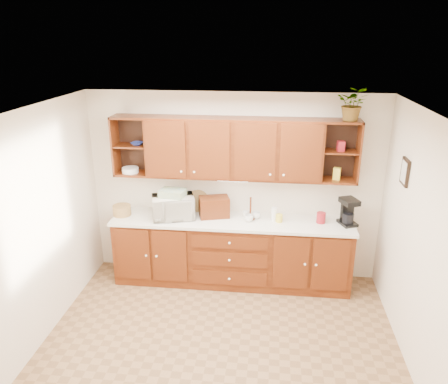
% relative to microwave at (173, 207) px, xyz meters
% --- Properties ---
extents(floor, '(4.00, 4.00, 0.00)m').
position_rel_microwave_xyz_m(floor, '(0.80, -1.43, -1.09)').
color(floor, olive).
rests_on(floor, ground).
extents(ceiling, '(4.00, 4.00, 0.00)m').
position_rel_microwave_xyz_m(ceiling, '(0.80, -1.43, 1.51)').
color(ceiling, white).
rests_on(ceiling, back_wall).
extents(back_wall, '(4.00, 0.00, 4.00)m').
position_rel_microwave_xyz_m(back_wall, '(0.80, 0.32, 0.21)').
color(back_wall, '#F1E3CB').
rests_on(back_wall, floor).
extents(left_wall, '(0.00, 3.50, 3.50)m').
position_rel_microwave_xyz_m(left_wall, '(-1.20, -1.43, 0.21)').
color(left_wall, '#F1E3CB').
rests_on(left_wall, floor).
extents(right_wall, '(0.00, 3.50, 3.50)m').
position_rel_microwave_xyz_m(right_wall, '(2.80, -1.43, 0.21)').
color(right_wall, '#F1E3CB').
rests_on(right_wall, floor).
extents(base_cabinets, '(3.20, 0.60, 0.90)m').
position_rel_microwave_xyz_m(base_cabinets, '(0.80, 0.02, -0.64)').
color(base_cabinets, '#391306').
rests_on(base_cabinets, floor).
extents(countertop, '(3.24, 0.64, 0.04)m').
position_rel_microwave_xyz_m(countertop, '(0.80, 0.01, -0.17)').
color(countertop, silver).
rests_on(countertop, base_cabinets).
extents(upper_cabinets, '(3.20, 0.33, 0.80)m').
position_rel_microwave_xyz_m(upper_cabinets, '(0.81, 0.16, 0.80)').
color(upper_cabinets, '#391306').
rests_on(upper_cabinets, back_wall).
extents(undercabinet_light, '(0.40, 0.05, 0.02)m').
position_rel_microwave_xyz_m(undercabinet_light, '(0.80, 0.11, 0.38)').
color(undercabinet_light, white).
rests_on(undercabinet_light, upper_cabinets).
extents(framed_picture, '(0.03, 0.24, 0.30)m').
position_rel_microwave_xyz_m(framed_picture, '(2.78, -0.53, 0.76)').
color(framed_picture, black).
rests_on(framed_picture, right_wall).
extents(wicker_basket, '(0.29, 0.29, 0.14)m').
position_rel_microwave_xyz_m(wicker_basket, '(-0.72, 0.01, -0.08)').
color(wicker_basket, '#A57944').
rests_on(wicker_basket, countertop).
extents(microwave, '(0.64, 0.52, 0.31)m').
position_rel_microwave_xyz_m(microwave, '(0.00, 0.00, 0.00)').
color(microwave, beige).
rests_on(microwave, countertop).
extents(towel_stack, '(0.36, 0.28, 0.10)m').
position_rel_microwave_xyz_m(towel_stack, '(0.00, 0.00, 0.20)').
color(towel_stack, '#C7BE5D').
rests_on(towel_stack, microwave).
extents(wine_bottle, '(0.08, 0.08, 0.29)m').
position_rel_microwave_xyz_m(wine_bottle, '(-0.07, 0.08, -0.01)').
color(wine_bottle, black).
rests_on(wine_bottle, countertop).
extents(woven_tray, '(0.32, 0.12, 0.31)m').
position_rel_microwave_xyz_m(woven_tray, '(0.29, 0.26, -0.14)').
color(woven_tray, '#A57944').
rests_on(woven_tray, countertop).
extents(bread_box, '(0.45, 0.35, 0.28)m').
position_rel_microwave_xyz_m(bread_box, '(0.54, 0.10, -0.01)').
color(bread_box, '#391306').
rests_on(bread_box, countertop).
extents(mug_tree, '(0.29, 0.29, 0.31)m').
position_rel_microwave_xyz_m(mug_tree, '(1.04, 0.07, -0.10)').
color(mug_tree, '#391306').
rests_on(mug_tree, countertop).
extents(canister_red, '(0.15, 0.15, 0.14)m').
position_rel_microwave_xyz_m(canister_red, '(1.97, 0.05, -0.08)').
color(canister_red, maroon).
rests_on(canister_red, countertop).
extents(canister_white, '(0.08, 0.08, 0.19)m').
position_rel_microwave_xyz_m(canister_white, '(1.36, 0.05, -0.06)').
color(canister_white, white).
rests_on(canister_white, countertop).
extents(canister_yellow, '(0.10, 0.10, 0.11)m').
position_rel_microwave_xyz_m(canister_yellow, '(1.43, 0.01, -0.10)').
color(canister_yellow, yellow).
rests_on(canister_yellow, countertop).
extents(coffee_maker, '(0.27, 0.30, 0.36)m').
position_rel_microwave_xyz_m(coffee_maker, '(2.32, 0.06, 0.02)').
color(coffee_maker, black).
rests_on(coffee_maker, countertop).
extents(bowl_stack, '(0.18, 0.18, 0.04)m').
position_rel_microwave_xyz_m(bowl_stack, '(-0.49, 0.15, 0.83)').
color(bowl_stack, navy).
rests_on(bowl_stack, upper_cabinets).
extents(plate_stack, '(0.28, 0.28, 0.07)m').
position_rel_microwave_xyz_m(plate_stack, '(-0.60, 0.13, 0.46)').
color(plate_stack, white).
rests_on(plate_stack, upper_cabinets).
extents(pantry_box_yellow, '(0.11, 0.09, 0.16)m').
position_rel_microwave_xyz_m(pantry_box_yellow, '(2.14, 0.13, 0.51)').
color(pantry_box_yellow, yellow).
rests_on(pantry_box_yellow, upper_cabinets).
extents(pantry_box_red, '(0.10, 0.09, 0.13)m').
position_rel_microwave_xyz_m(pantry_box_red, '(2.16, 0.13, 0.87)').
color(pantry_box_red, maroon).
rests_on(pantry_box_red, upper_cabinets).
extents(potted_plant, '(0.45, 0.42, 0.41)m').
position_rel_microwave_xyz_m(potted_plant, '(2.25, 0.12, 1.40)').
color(potted_plant, '#999999').
rests_on(potted_plant, upper_cabinets).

